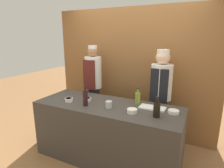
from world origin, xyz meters
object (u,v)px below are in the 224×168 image
sauce_bowl_purple (174,112)px  chef_left (94,86)px  bottle_oil (138,98)px  sauce_bowl_red (132,111)px  sauce_bowl_orange (69,100)px  sauce_bowl_green (87,99)px  cup_steel (109,105)px  bottle_soy (157,109)px  chef_right (160,96)px  bottle_wine (85,98)px  cutting_board (152,108)px

sauce_bowl_purple → chef_left: (-1.58, 0.56, 0.03)m
bottle_oil → sauce_bowl_red: bearing=-83.1°
sauce_bowl_orange → sauce_bowl_purple: 1.56m
sauce_bowl_green → cup_steel: (0.45, -0.12, 0.02)m
sauce_bowl_orange → chef_left: bearing=92.9°
sauce_bowl_red → bottle_soy: (0.32, 0.02, 0.07)m
chef_right → sauce_bowl_green: bearing=-147.3°
sauce_bowl_orange → cup_steel: cup_steel is taller
sauce_bowl_red → bottle_wine: size_ratio=0.44×
cutting_board → cup_steel: 0.62m
sauce_bowl_red → sauce_bowl_orange: 1.04m
bottle_soy → chef_right: chef_right is taller
bottle_wine → sauce_bowl_green: bearing=117.6°
bottle_soy → chef_left: size_ratio=0.16×
sauce_bowl_orange → bottle_soy: 1.36m
chef_right → chef_left: bearing=-180.0°
sauce_bowl_orange → sauce_bowl_purple: size_ratio=0.86×
sauce_bowl_orange → bottle_oil: 1.07m
bottle_oil → chef_left: chef_left is taller
bottle_wine → chef_right: size_ratio=0.18×
cutting_board → bottle_wine: bearing=-160.5°
cup_steel → sauce_bowl_red: bearing=-3.7°
sauce_bowl_orange → cup_steel: (0.68, 0.03, 0.02)m
bottle_soy → bottle_wine: (-1.03, -0.06, 0.02)m
bottle_oil → cutting_board: bearing=-17.1°
sauce_bowl_orange → sauce_bowl_red: bearing=0.6°
sauce_bowl_red → bottle_wine: (-0.71, -0.04, 0.09)m
bottle_wine → cutting_board: bearing=19.5°
sauce_bowl_purple → cup_steel: (-0.86, -0.20, 0.02)m
sauce_bowl_orange → sauce_bowl_purple: bearing=8.7°
sauce_bowl_red → bottle_soy: bearing=3.1°
sauce_bowl_green → bottle_wine: size_ratio=0.42×
bottle_soy → bottle_wine: 1.03m
bottle_oil → cup_steel: (-0.32, -0.33, -0.05)m
cutting_board → sauce_bowl_purple: bearing=-9.9°
sauce_bowl_orange → chef_right: (1.24, 0.80, -0.00)m
sauce_bowl_green → sauce_bowl_red: bearing=-10.1°
bottle_wine → sauce_bowl_purple: bearing=12.7°
sauce_bowl_green → sauce_bowl_purple: size_ratio=0.90×
bottle_soy → chef_right: 0.78m
sauce_bowl_purple → cup_steel: bearing=-166.7°
cutting_board → bottle_soy: bottle_soy is taller
bottle_wine → bottle_soy: bearing=3.5°
bottle_oil → sauce_bowl_orange: bearing=-160.1°
sauce_bowl_purple → bottle_oil: bottle_oil is taller
bottle_oil → chef_right: bearing=60.8°
sauce_bowl_orange → cup_steel: 0.68m
sauce_bowl_orange → sauce_bowl_purple: sauce_bowl_orange is taller
chef_left → bottle_oil: bearing=-22.8°
cutting_board → chef_right: (-0.00, 0.51, 0.02)m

